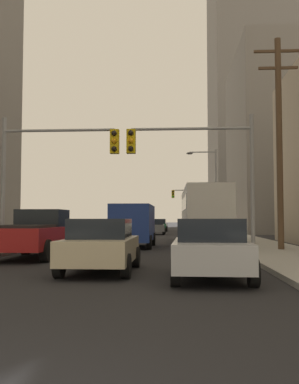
{
  "coord_description": "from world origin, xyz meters",
  "views": [
    {
      "loc": [
        2.27,
        -2.32,
        1.51
      ],
      "look_at": [
        0.0,
        33.01,
        3.64
      ],
      "focal_mm": 42.06,
      "sensor_mm": 36.0,
      "label": 1
    }
  ],
  "objects": [
    {
      "name": "traffic_signal_near_right",
      "position": [
        3.02,
        16.89,
        4.12
      ],
      "size": [
        5.46,
        0.44,
        6.0
      ],
      "color": "gray",
      "rests_on": "ground"
    },
    {
      "name": "sedan_green",
      "position": [
        -0.06,
        52.71,
        0.77
      ],
      "size": [
        1.95,
        4.24,
        1.52
      ],
      "color": "#195938",
      "rests_on": "ground"
    },
    {
      "name": "pickup_truck_red",
      "position": [
        -3.31,
        15.05,
        0.93
      ],
      "size": [
        2.2,
        5.41,
        1.9
      ],
      "color": "maroon",
      "rests_on": "ground"
    },
    {
      "name": "utility_pole_right",
      "position": [
        6.91,
        18.48,
        5.23
      ],
      "size": [
        2.2,
        0.28,
        9.92
      ],
      "color": "brown",
      "rests_on": "ground"
    },
    {
      "name": "sidewalk_right",
      "position": [
        6.56,
        50.0,
        0.07
      ],
      "size": [
        3.5,
        160.0,
        0.15
      ],
      "primitive_type": "cube",
      "color": "#9E9E99",
      "rests_on": "ground"
    },
    {
      "name": "sedan_grey",
      "position": [
        0.0,
        41.82,
        0.77
      ],
      "size": [
        1.95,
        4.26,
        1.52
      ],
      "color": "slate",
      "rests_on": "ground"
    },
    {
      "name": "building_right_far_highrise",
      "position": [
        19.96,
        87.38,
        32.31
      ],
      "size": [
        21.76,
        26.35,
        64.63
      ],
      "primitive_type": "cube",
      "color": "gray",
      "rests_on": "ground"
    },
    {
      "name": "traffic_signal_near_left",
      "position": [
        -3.14,
        16.89,
        4.11
      ],
      "size": [
        5.2,
        0.44,
        6.0
      ],
      "color": "gray",
      "rests_on": "ground"
    },
    {
      "name": "street_lamp_right",
      "position": [
        5.09,
        36.46,
        4.56
      ],
      "size": [
        2.61,
        0.32,
        7.5
      ],
      "color": "gray",
      "rests_on": "ground"
    },
    {
      "name": "sedan_navy",
      "position": [
        -3.26,
        24.65,
        0.77
      ],
      "size": [
        1.95,
        4.26,
        1.52
      ],
      "color": "#141E4C",
      "rests_on": "ground"
    },
    {
      "name": "sedan_silver",
      "position": [
        3.06,
        9.17,
        0.77
      ],
      "size": [
        1.95,
        4.25,
        1.52
      ],
      "color": "#B7BABF",
      "rests_on": "ground"
    },
    {
      "name": "sedan_beige",
      "position": [
        0.08,
        10.41,
        0.77
      ],
      "size": [
        1.95,
        4.22,
        1.52
      ],
      "color": "#C6B793",
      "rests_on": "ground"
    },
    {
      "name": "traffic_signal_far_right",
      "position": [
        3.64,
        58.29,
        4.06
      ],
      "size": [
        4.13,
        0.44,
        6.0
      ],
      "color": "gray",
      "rests_on": "ground"
    },
    {
      "name": "sidewalk_left",
      "position": [
        -6.56,
        50.0,
        0.07
      ],
      "size": [
        3.5,
        160.0,
        0.15
      ],
      "primitive_type": "cube",
      "color": "#9E9E99",
      "rests_on": "ground"
    },
    {
      "name": "city_bus",
      "position": [
        3.87,
        26.63,
        1.93
      ],
      "size": [
        2.7,
        11.54,
        3.4
      ],
      "color": "silver",
      "rests_on": "ground"
    },
    {
      "name": "cargo_van_blue",
      "position": [
        -0.14,
        21.76,
        1.29
      ],
      "size": [
        2.16,
        5.22,
        2.26
      ],
      "color": "navy",
      "rests_on": "ground"
    }
  ]
}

